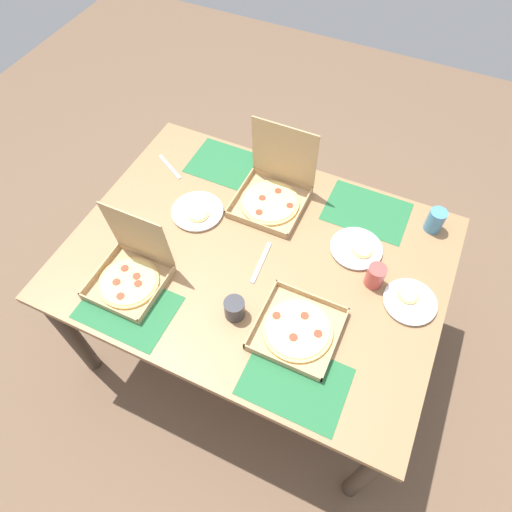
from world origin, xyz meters
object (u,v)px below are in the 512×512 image
(pizza_box_corner_right, at_px, (297,329))
(cup_clear_left, at_px, (435,220))
(pizza_box_corner_left, at_px, (131,272))
(plate_near_right, at_px, (198,212))
(plate_far_left, at_px, (410,301))
(plate_far_right, at_px, (357,249))
(cup_red, at_px, (234,308))
(cup_clear_right, at_px, (375,276))
(pizza_box_edge_far, at_px, (273,192))

(pizza_box_corner_right, distance_m, cup_clear_left, 0.77)
(pizza_box_corner_left, relative_size, plate_near_right, 1.35)
(plate_far_left, relative_size, cup_clear_left, 1.93)
(pizza_box_corner_left, xyz_separation_m, plate_far_right, (0.77, 0.51, -0.04))
(pizza_box_corner_left, height_order, cup_red, pizza_box_corner_left)
(cup_red, bearing_deg, cup_clear_right, 39.09)
(pizza_box_corner_right, distance_m, pizza_box_edge_far, 0.65)
(cup_clear_right, bearing_deg, plate_near_right, 178.39)
(plate_far_right, xyz_separation_m, cup_red, (-0.33, -0.48, 0.03))
(pizza_box_corner_right, bearing_deg, plate_far_right, 78.83)
(cup_red, bearing_deg, pizza_box_edge_far, 99.86)
(pizza_box_edge_far, xyz_separation_m, plate_near_right, (-0.27, -0.21, -0.04))
(plate_near_right, relative_size, cup_clear_left, 2.14)
(pizza_box_corner_left, distance_m, plate_far_left, 1.09)
(pizza_box_edge_far, bearing_deg, cup_clear_right, -23.74)
(plate_far_left, bearing_deg, pizza_box_corner_left, -160.95)
(pizza_box_edge_far, xyz_separation_m, cup_red, (0.10, -0.59, -0.01))
(pizza_box_edge_far, relative_size, cup_red, 3.92)
(plate_near_right, bearing_deg, plate_far_right, 8.34)
(plate_far_left, xyz_separation_m, cup_clear_left, (-0.00, 0.40, 0.04))
(pizza_box_corner_left, bearing_deg, pizza_box_edge_far, 61.51)
(cup_red, relative_size, cup_clear_left, 0.80)
(pizza_box_corner_right, bearing_deg, cup_red, -171.88)
(cup_clear_right, bearing_deg, cup_red, -140.91)
(pizza_box_edge_far, relative_size, plate_far_left, 1.64)
(pizza_box_corner_right, xyz_separation_m, plate_far_left, (0.35, 0.29, -0.00))
(pizza_box_edge_far, height_order, cup_red, pizza_box_edge_far)
(plate_far_right, bearing_deg, pizza_box_edge_far, 165.50)
(plate_near_right, height_order, plate_far_right, same)
(plate_near_right, bearing_deg, pizza_box_corner_left, -99.59)
(pizza_box_edge_far, bearing_deg, pizza_box_corner_left, -118.49)
(plate_near_right, bearing_deg, plate_far_left, -3.01)
(pizza_box_edge_far, relative_size, plate_near_right, 1.47)
(cup_red, distance_m, cup_clear_left, 0.93)
(cup_clear_left, bearing_deg, cup_red, -128.94)
(cup_clear_right, bearing_deg, cup_clear_left, 67.85)
(pizza_box_edge_far, bearing_deg, plate_near_right, -141.35)
(pizza_box_corner_right, distance_m, plate_far_left, 0.45)
(pizza_box_corner_left, distance_m, plate_near_right, 0.41)
(cup_clear_right, bearing_deg, plate_far_left, -10.25)
(pizza_box_corner_left, distance_m, cup_clear_left, 1.27)
(pizza_box_corner_right, relative_size, plate_near_right, 1.32)
(pizza_box_edge_far, distance_m, plate_near_right, 0.34)
(plate_near_right, bearing_deg, pizza_box_corner_right, -29.25)
(plate_far_right, bearing_deg, cup_clear_right, -49.48)
(pizza_box_edge_far, height_order, plate_far_left, pizza_box_edge_far)
(pizza_box_edge_far, distance_m, cup_clear_right, 0.59)
(pizza_box_corner_right, xyz_separation_m, cup_red, (-0.24, -0.03, 0.03))
(pizza_box_edge_far, relative_size, cup_clear_right, 3.32)
(plate_far_right, height_order, cup_red, cup_red)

